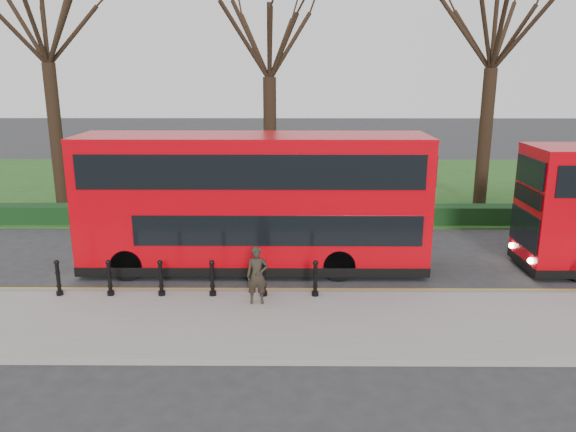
{
  "coord_description": "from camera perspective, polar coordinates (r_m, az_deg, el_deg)",
  "views": [
    {
      "loc": [
        3.02,
        -16.18,
        6.38
      ],
      "look_at": [
        2.91,
        0.5,
        2.0
      ],
      "focal_mm": 35.0,
      "sensor_mm": 36.0,
      "label": 1
    }
  ],
  "objects": [
    {
      "name": "ground",
      "position": [
        17.65,
        -9.55,
        -6.69
      ],
      "size": [
        120.0,
        120.0,
        0.0
      ],
      "primitive_type": "plane",
      "color": "#28282B",
      "rests_on": "ground"
    },
    {
      "name": "pavement",
      "position": [
        14.92,
        -11.53,
        -10.6
      ],
      "size": [
        60.0,
        4.0,
        0.15
      ],
      "primitive_type": "cube",
      "color": "gray",
      "rests_on": "ground"
    },
    {
      "name": "kerb",
      "position": [
        16.71,
        -10.14,
        -7.69
      ],
      "size": [
        60.0,
        0.25,
        0.16
      ],
      "primitive_type": "cube",
      "color": "slate",
      "rests_on": "ground"
    },
    {
      "name": "grass_verge",
      "position": [
        31.97,
        -5.04,
        3.19
      ],
      "size": [
        60.0,
        18.0,
        0.06
      ],
      "primitive_type": "cube",
      "color": "#204C19",
      "rests_on": "ground"
    },
    {
      "name": "hedge",
      "position": [
        23.94,
        -6.87,
        0.13
      ],
      "size": [
        60.0,
        0.9,
        0.8
      ],
      "primitive_type": "cube",
      "color": "black",
      "rests_on": "ground"
    },
    {
      "name": "yellow_line_outer",
      "position": [
        17.01,
        -9.95,
        -7.53
      ],
      "size": [
        60.0,
        0.1,
        0.01
      ],
      "primitive_type": "cube",
      "color": "yellow",
      "rests_on": "ground"
    },
    {
      "name": "yellow_line_inner",
      "position": [
        17.2,
        -9.84,
        -7.27
      ],
      "size": [
        60.0,
        0.1,
        0.01
      ],
      "primitive_type": "cube",
      "color": "yellow",
      "rests_on": "ground"
    },
    {
      "name": "tree_left",
      "position": [
        28.51,
        -23.63,
        18.44
      ],
      "size": [
        7.76,
        7.76,
        12.12
      ],
      "color": "black",
      "rests_on": "ground"
    },
    {
      "name": "tree_mid",
      "position": [
        26.25,
        -1.93,
        18.17
      ],
      "size": [
        7.02,
        7.02,
        10.97
      ],
      "color": "black",
      "rests_on": "ground"
    },
    {
      "name": "tree_right",
      "position": [
        27.76,
        20.32,
        18.21
      ],
      "size": [
        7.48,
        7.48,
        11.68
      ],
      "color": "black",
      "rests_on": "ground"
    },
    {
      "name": "bollard_row",
      "position": [
        16.17,
        -10.27,
        -6.28
      ],
      "size": [
        7.42,
        0.15,
        1.0
      ],
      "color": "black",
      "rests_on": "pavement"
    },
    {
      "name": "bus_lead",
      "position": [
        18.03,
        -3.53,
        1.31
      ],
      "size": [
        11.03,
        2.53,
        4.39
      ],
      "color": "#BA010A",
      "rests_on": "ground"
    },
    {
      "name": "pedestrian",
      "position": [
        15.34,
        -3.16,
        -6.03
      ],
      "size": [
        0.61,
        0.42,
        1.6
      ],
      "primitive_type": "imported",
      "rotation": [
        0.0,
        0.0,
        0.06
      ],
      "color": "black",
      "rests_on": "pavement"
    }
  ]
}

